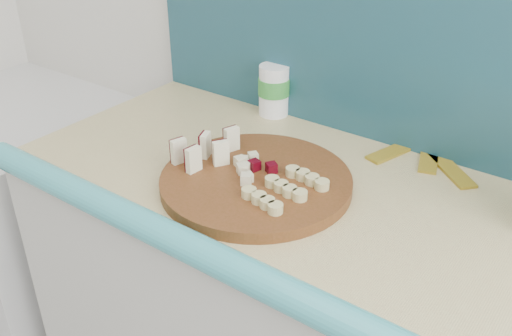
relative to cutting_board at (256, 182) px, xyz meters
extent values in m
cube|color=silver|center=(-1.01, 0.07, -0.52)|extent=(0.70, 0.70, 0.80)
cylinder|color=#4B2B10|center=(0.00, 0.00, 0.00)|extent=(0.47, 0.47, 0.02)
cube|color=#FAF4C8|center=(-0.17, -0.05, 0.04)|extent=(0.02, 0.04, 0.05)
cube|color=#40040E|center=(-0.18, -0.05, 0.04)|extent=(0.01, 0.03, 0.05)
cube|color=#FAF4C8|center=(-0.14, 0.01, 0.04)|extent=(0.02, 0.04, 0.05)
cube|color=#40040E|center=(-0.15, 0.01, 0.04)|extent=(0.01, 0.03, 0.05)
cube|color=#FAF4C8|center=(-0.11, 0.06, 0.04)|extent=(0.02, 0.04, 0.05)
cube|color=#40040E|center=(-0.12, 0.06, 0.04)|extent=(0.01, 0.03, 0.05)
cube|color=#FAF4C8|center=(-0.12, -0.06, 0.04)|extent=(0.02, 0.04, 0.05)
cube|color=#40040E|center=(-0.13, -0.06, 0.04)|extent=(0.01, 0.03, 0.05)
cube|color=#FAF4C8|center=(-0.09, 0.00, 0.04)|extent=(0.02, 0.04, 0.05)
cube|color=#40040E|center=(-0.10, 0.00, 0.04)|extent=(0.01, 0.03, 0.05)
cube|color=beige|center=(-0.02, 0.00, 0.02)|extent=(0.02, 0.02, 0.02)
cube|color=beige|center=(-0.01, 0.01, 0.02)|extent=(0.02, 0.02, 0.02)
cube|color=#40040E|center=(-0.01, 0.02, 0.02)|extent=(0.02, 0.02, 0.02)
cube|color=beige|center=(-0.02, 0.01, 0.02)|extent=(0.02, 0.02, 0.02)
cube|color=beige|center=(-0.03, 0.02, 0.02)|extent=(0.02, 0.02, 0.02)
cube|color=beige|center=(-0.04, 0.03, 0.02)|extent=(0.02, 0.02, 0.02)
cube|color=beige|center=(-0.03, 0.01, 0.02)|extent=(0.02, 0.02, 0.02)
cube|color=beige|center=(-0.04, 0.00, 0.02)|extent=(0.02, 0.02, 0.02)
cube|color=#40040E|center=(-0.05, -0.01, 0.02)|extent=(0.02, 0.02, 0.02)
cube|color=beige|center=(-0.03, -0.01, 0.02)|extent=(0.02, 0.02, 0.02)
cube|color=beige|center=(-0.03, -0.02, 0.02)|extent=(0.02, 0.02, 0.02)
cube|color=beige|center=(-0.02, 0.00, 0.02)|extent=(0.02, 0.02, 0.02)
cube|color=beige|center=(-0.01, -0.01, 0.02)|extent=(0.02, 0.02, 0.02)
cylinder|color=#CDBF7D|center=(0.04, -0.07, 0.02)|extent=(0.03, 0.03, 0.02)
cylinder|color=#CDBF7D|center=(0.06, -0.07, 0.02)|extent=(0.03, 0.03, 0.02)
cylinder|color=#CDBF7D|center=(0.09, -0.08, 0.02)|extent=(0.03, 0.03, 0.02)
cylinder|color=#CDBF7D|center=(0.11, -0.08, 0.02)|extent=(0.03, 0.03, 0.02)
cylinder|color=#CDBF7D|center=(0.05, -0.01, 0.02)|extent=(0.03, 0.03, 0.02)
cylinder|color=#CDBF7D|center=(0.07, -0.01, 0.02)|extent=(0.03, 0.03, 0.02)
cylinder|color=#CDBF7D|center=(0.10, -0.02, 0.02)|extent=(0.03, 0.03, 0.02)
cylinder|color=#CDBF7D|center=(0.12, -0.02, 0.02)|extent=(0.03, 0.03, 0.02)
cylinder|color=#CDBF7D|center=(0.06, 0.05, 0.02)|extent=(0.03, 0.03, 0.02)
cylinder|color=#CDBF7D|center=(0.08, 0.05, 0.02)|extent=(0.03, 0.03, 0.02)
cylinder|color=#CDBF7D|center=(0.11, 0.04, 0.02)|extent=(0.03, 0.03, 0.02)
cylinder|color=#CDBF7D|center=(0.13, 0.04, 0.02)|extent=(0.03, 0.03, 0.02)
cylinder|color=white|center=(-0.18, 0.33, 0.05)|extent=(0.08, 0.08, 0.13)
cylinder|color=green|center=(-0.18, 0.33, 0.07)|extent=(0.08, 0.08, 0.04)
cube|color=#B19322|center=(0.17, 0.33, -0.01)|extent=(0.09, 0.18, 0.01)
cube|color=#B19322|center=(0.24, 0.35, -0.01)|extent=(0.09, 0.18, 0.01)
cube|color=#B19322|center=(0.30, 0.31, -0.01)|extent=(0.16, 0.15, 0.01)
camera|label=1|loc=(0.60, -0.82, 0.61)|focal=40.00mm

